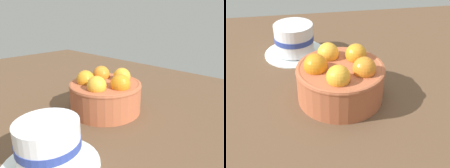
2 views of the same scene
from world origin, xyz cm
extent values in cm
cube|color=brown|center=(0.00, 0.00, -2.32)|extent=(152.17, 86.15, 4.64)
cylinder|color=#AD5938|center=(0.00, 0.00, 3.17)|extent=(15.31, 15.31, 6.34)
torus|color=#AD5938|center=(0.00, 0.00, 5.94)|extent=(15.51, 15.51, 1.00)
sphere|color=orange|center=(-4.27, -0.30, 7.10)|extent=(4.07, 4.07, 4.07)
sphere|color=gold|center=(-1.03, -4.15, 7.10)|extent=(3.91, 3.91, 3.91)
sphere|color=orange|center=(3.63, -2.26, 7.10)|extent=(3.96, 3.96, 3.96)
sphere|color=orange|center=(3.27, 2.75, 7.10)|extent=(3.88, 3.88, 3.88)
sphere|color=gold|center=(-1.60, 3.96, 7.10)|extent=(3.89, 3.89, 3.89)
cylinder|color=white|center=(-7.49, 18.16, 0.30)|extent=(13.85, 13.85, 0.60)
cylinder|color=white|center=(-7.49, 18.16, 3.85)|extent=(8.65, 8.65, 6.51)
cylinder|color=#2D4299|center=(-7.49, 18.16, 3.91)|extent=(8.81, 8.81, 1.17)
camera|label=1|loc=(-30.22, 29.66, 20.36)|focal=33.41mm
camera|label=2|loc=(-7.22, -42.81, 32.31)|focal=47.28mm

